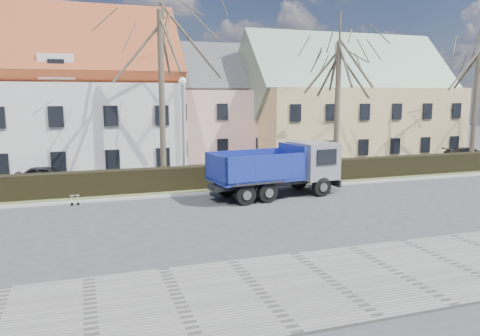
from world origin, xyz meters
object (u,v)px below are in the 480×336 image
object	(u,v)px
streetlight	(183,132)
parked_car_a	(46,175)
cart_frame	(71,200)
parked_car_b	(470,155)
dump_truck	(271,170)

from	to	relation	value
streetlight	parked_car_a	size ratio (longest dim) A/B	1.91
cart_frame	parked_car_b	distance (m)	30.93
parked_car_a	parked_car_b	xyz separation A→B (m)	(31.93, -0.76, 0.02)
dump_truck	parked_car_a	xyz separation A→B (m)	(-11.66, 7.59, -0.89)
dump_truck	cart_frame	bearing A→B (deg)	165.15
cart_frame	parked_car_a	world-z (taller)	parked_car_a
streetlight	parked_car_b	xyz separation A→B (m)	(24.10, 2.67, -2.65)
dump_truck	streetlight	bearing A→B (deg)	124.62
cart_frame	parked_car_b	size ratio (longest dim) A/B	0.16
dump_truck	parked_car_a	distance (m)	13.94
cart_frame	parked_car_a	bearing A→B (deg)	103.45
dump_truck	parked_car_a	size ratio (longest dim) A/B	2.15
dump_truck	parked_car_a	bearing A→B (deg)	138.96
streetlight	cart_frame	bearing A→B (deg)	-154.98
dump_truck	parked_car_b	xyz separation A→B (m)	(20.27, 6.83, -0.87)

